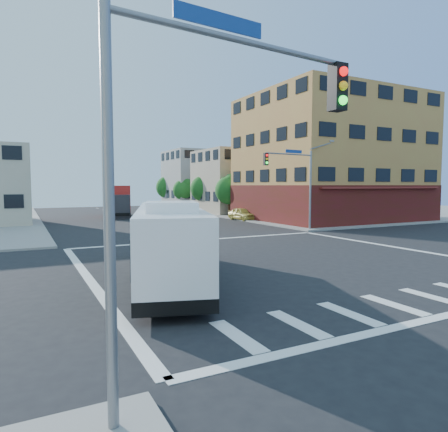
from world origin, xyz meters
TOP-DOWN VIEW (x-y plane):
  - ground at (0.00, 0.00)m, footprint 120.00×120.00m
  - sidewalk_ne at (35.00, 35.00)m, footprint 50.00×50.00m
  - corner_building_ne at (19.99, 18.48)m, footprint 18.10×15.44m
  - building_east_near at (16.98, 33.98)m, footprint 12.06×10.06m
  - building_east_far at (16.98, 47.98)m, footprint 12.06×10.06m
  - signal_mast_ne at (9.08, 10.62)m, footprint 7.91×1.13m
  - signal_mast_sw at (-9.08, -10.64)m, footprint 7.91×1.01m
  - street_tree_a at (11.90, 27.92)m, footprint 3.60×3.60m
  - street_tree_b at (11.90, 35.92)m, footprint 3.80×3.80m
  - street_tree_c at (11.90, 43.92)m, footprint 3.40×3.40m
  - street_tree_d at (11.90, 51.92)m, footprint 4.00×4.00m
  - transit_bus at (-6.47, -1.15)m, footprint 5.83×11.76m
  - box_truck at (-0.71, 34.03)m, footprint 4.57×9.13m
  - parked_car at (10.63, 22.49)m, footprint 1.99×4.34m

SIDE VIEW (x-z plane):
  - ground at x=0.00m, z-range 0.00..0.00m
  - sidewalk_ne at x=35.00m, z-range 0.00..0.15m
  - parked_car at x=10.63m, z-range 0.00..1.44m
  - transit_bus at x=-6.47m, z-range -0.04..3.38m
  - box_truck at x=-0.71m, z-range -0.06..3.89m
  - street_tree_c at x=11.90m, z-range 0.82..6.11m
  - street_tree_a at x=11.90m, z-range 0.83..6.35m
  - street_tree_b at x=11.90m, z-range 0.85..6.65m
  - street_tree_d at x=11.90m, z-range 0.87..6.90m
  - building_east_near at x=16.98m, z-range 0.01..9.01m
  - signal_mast_ne at x=9.08m, z-range 0.95..9.02m
  - signal_mast_sw at x=-9.08m, z-range 0.95..9.02m
  - building_east_far at x=16.98m, z-range 0.01..10.01m
  - corner_building_ne at x=19.99m, z-range -1.11..12.89m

